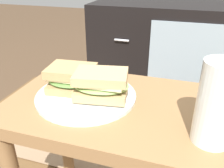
# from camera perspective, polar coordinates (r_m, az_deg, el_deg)

# --- Properties ---
(side_table) EXTENTS (0.56, 0.36, 0.46)m
(side_table) POSITION_cam_1_polar(r_m,az_deg,el_deg) (0.66, 0.96, -11.10)
(side_table) COLOR olive
(side_table) RESTS_ON ground
(tv_cabinet) EXTENTS (0.96, 0.46, 0.58)m
(tv_cabinet) POSITION_cam_1_polar(r_m,az_deg,el_deg) (1.53, 14.28, 7.37)
(tv_cabinet) COLOR black
(tv_cabinet) RESTS_ON ground
(area_rug) EXTENTS (1.06, 0.84, 0.01)m
(area_rug) POSITION_cam_1_polar(r_m,az_deg,el_deg) (1.36, -9.09, -8.27)
(area_rug) COLOR brown
(area_rug) RESTS_ON ground
(plate) EXTENTS (0.26, 0.26, 0.01)m
(plate) POSITION_cam_1_polar(r_m,az_deg,el_deg) (0.64, -6.05, -2.61)
(plate) COLOR silver
(plate) RESTS_ON side_table
(sandwich_front) EXTENTS (0.14, 0.12, 0.07)m
(sandwich_front) POSITION_cam_1_polar(r_m,az_deg,el_deg) (0.64, -9.56, 1.32)
(sandwich_front) COLOR tan
(sandwich_front) RESTS_ON plate
(sandwich_back) EXTENTS (0.15, 0.12, 0.07)m
(sandwich_back) POSITION_cam_1_polar(r_m,az_deg,el_deg) (0.59, -2.61, -0.10)
(sandwich_back) COLOR tan
(sandwich_back) RESTS_ON plate
(beer_glass) EXTENTS (0.08, 0.08, 0.17)m
(beer_glass) POSITION_cam_1_polar(r_m,az_deg,el_deg) (0.48, 23.80, -4.66)
(beer_glass) COLOR silver
(beer_glass) RESTS_ON side_table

